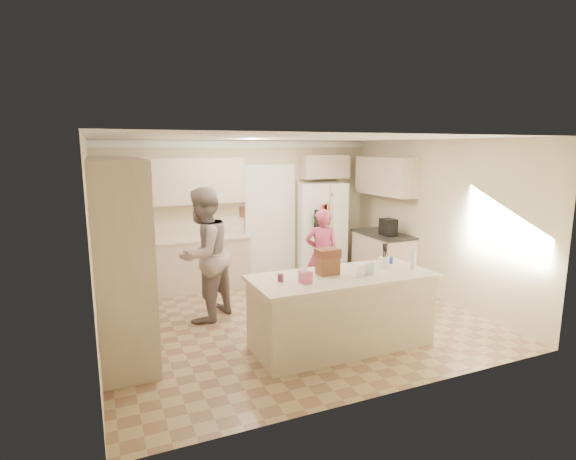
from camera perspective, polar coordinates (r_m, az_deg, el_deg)
name	(u,v)px	position (r m, az deg, el deg)	size (l,w,h in m)	color
floor	(291,318)	(6.75, 0.41, -11.15)	(5.20, 4.60, 0.02)	#98825C
ceiling	(291,137)	(6.27, 0.44, 11.70)	(5.20, 4.60, 0.02)	white
wall_back	(242,211)	(8.52, -5.86, 2.48)	(5.20, 0.02, 2.60)	beige
wall_front	(389,272)	(4.42, 12.65, -5.20)	(5.20, 0.02, 2.60)	beige
wall_left	(92,247)	(5.86, -23.65, -2.00)	(0.02, 4.60, 2.60)	beige
wall_right	(436,220)	(7.79, 18.27, 1.26)	(0.02, 4.60, 2.60)	beige
crown_back	(242,144)	(8.39, -5.92, 10.78)	(5.20, 0.08, 0.12)	white
pantry_bank	(119,251)	(6.08, -20.65, -2.56)	(0.60, 2.60, 2.35)	beige
back_base_cab	(186,265)	(8.12, -12.86, -4.32)	(2.20, 0.60, 0.88)	beige
back_countertop	(185,239)	(8.01, -12.98, -1.15)	(2.24, 0.63, 0.04)	beige
back_upper_cab	(181,181)	(8.00, -13.45, 6.06)	(2.20, 0.35, 0.80)	beige
doorway_opening	(270,222)	(8.71, -2.32, 1.03)	(0.90, 0.06, 2.10)	black
doorway_casing	(270,222)	(8.68, -2.24, 1.00)	(1.02, 0.03, 2.22)	white
wall_frame_upper	(243,198)	(8.46, -5.68, 4.13)	(0.15, 0.02, 0.20)	brown
wall_frame_lower	(244,212)	(8.49, -5.65, 2.32)	(0.15, 0.02, 0.20)	brown
refrigerator	(321,228)	(8.92, 4.17, 0.26)	(0.90, 0.70, 1.80)	white
fridge_seam	(329,231)	(8.61, 5.26, -0.12)	(0.01, 0.02, 1.78)	gray
fridge_dispenser	(319,219)	(8.46, 4.01, 1.42)	(0.22, 0.03, 0.35)	black
fridge_handle_l	(327,224)	(8.55, 5.03, 0.83)	(0.02, 0.02, 0.85)	silver
fridge_handle_r	(332,223)	(8.60, 5.62, 0.87)	(0.02, 0.02, 0.85)	silver
over_fridge_cab	(325,167)	(8.91, 4.67, 8.01)	(0.95, 0.35, 0.45)	beige
right_base_cab	(383,258)	(8.54, 11.93, -3.56)	(0.60, 1.20, 0.88)	beige
right_countertop	(383,234)	(8.43, 11.99, -0.53)	(0.63, 1.24, 0.04)	#2D2B28
right_upper_cab	(385,176)	(8.54, 12.22, 6.70)	(0.35, 1.50, 0.70)	beige
coffee_maker	(388,227)	(8.22, 12.61, 0.37)	(0.22, 0.28, 0.30)	black
island_base	(341,312)	(5.75, 6.77, -10.32)	(2.20, 0.90, 0.88)	beige
island_top	(342,277)	(5.61, 6.87, -5.92)	(2.28, 0.96, 0.05)	beige
utensil_crock	(384,263)	(5.97, 12.07, -4.08)	(0.13, 0.13, 0.15)	white
tissue_box	(305,276)	(5.25, 2.22, -5.92)	(0.13, 0.13, 0.14)	#DB6890
tissue_plume	(305,267)	(5.22, 2.23, -4.76)	(0.08, 0.08, 0.08)	white
dollhouse_body	(328,266)	(5.59, 5.05, -4.51)	(0.26, 0.18, 0.22)	brown
dollhouse_roof	(328,253)	(5.55, 5.07, -2.92)	(0.28, 0.20, 0.10)	#592D1E
jam_jar	(281,278)	(5.29, -0.95, -6.06)	(0.07, 0.07, 0.09)	#59263F
greeting_card_a	(361,271)	(5.49, 9.30, -5.20)	(0.12, 0.01, 0.16)	white
greeting_card_b	(370,269)	(5.61, 10.32, -4.89)	(0.12, 0.01, 0.16)	silver
water_bottle	(413,261)	(5.98, 15.54, -3.76)	(0.07, 0.07, 0.24)	silver
shaker_salt	(387,261)	(6.20, 12.43, -3.82)	(0.05, 0.05, 0.09)	#3945AF
shaker_pepper	(391,260)	(6.24, 12.95, -3.75)	(0.05, 0.05, 0.09)	#3945AF
teen_boy	(203,255)	(6.52, -10.69, -3.09)	(0.94, 0.73, 1.93)	#999392
teen_girl	(322,254)	(7.38, 4.33, -3.07)	(0.55, 0.36, 1.50)	#B84273
fridge_magnets	(329,231)	(8.61, 5.28, -0.13)	(0.76, 0.02, 1.44)	tan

